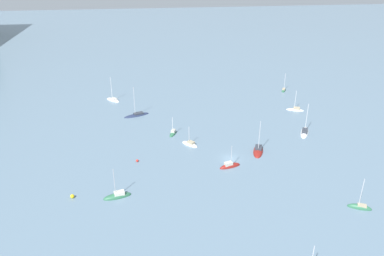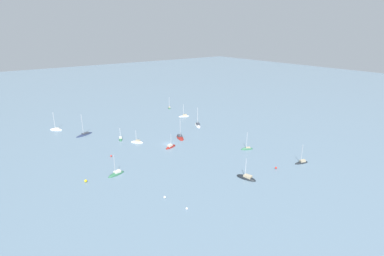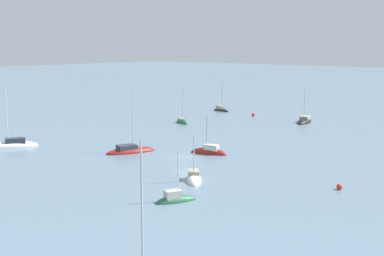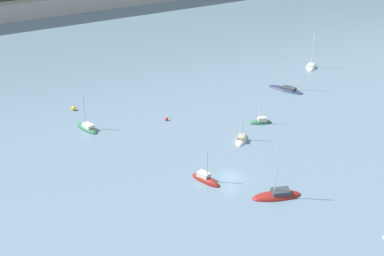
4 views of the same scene
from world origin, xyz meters
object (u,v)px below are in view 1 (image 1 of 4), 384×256
Objects in this scene: sailboat_2 at (113,100)px; mooring_buoy_3 at (72,196)px; mooring_buoy_4 at (137,161)px; sailboat_9 at (190,144)px; sailboat_11 at (258,151)px; sailboat_0 at (359,208)px; sailboat_7 at (230,166)px; sailboat_4 at (137,115)px; sailboat_10 at (173,134)px; sailboat_12 at (305,133)px; sailboat_8 at (284,90)px; sailboat_6 at (295,110)px; sailboat_5 at (118,196)px.

mooring_buoy_3 is (-59.97, 5.69, 0.35)m from sailboat_2.
mooring_buoy_4 is (-46.02, -8.54, 0.25)m from sailboat_2.
sailboat_9 is 19.03m from sailboat_11.
sailboat_7 is (20.27, 23.41, 0.04)m from sailboat_0.
mooring_buoy_3 is at bearing 51.66° from sailboat_4.
sailboat_2 is 1.58× the size of sailboat_10.
sailboat_11 is 19.54m from sailboat_12.
sailboat_12 is at bearing -162.53° from sailboat_8.
sailboat_7 is (-36.41, -23.19, 0.01)m from sailboat_4.
sailboat_8 is at bearing 173.01° from sailboat_11.
sailboat_4 is 59.81m from sailboat_8.
sailboat_6 reaches higher than sailboat_10.
mooring_buoy_3 is (-21.48, 28.97, 0.34)m from sailboat_9.
mooring_buoy_4 is at bearing 129.52° from sailboat_12.
sailboat_2 reaches higher than mooring_buoy_3.
sailboat_5 is at bearing 63.81° from sailboat_4.
sailboat_7 is 0.90× the size of sailboat_8.
sailboat_8 is (19.99, -3.30, -0.04)m from sailboat_6.
mooring_buoy_3 is (-44.67, 14.21, 0.34)m from sailboat_4.
sailboat_9 is at bearing 106.94° from sailboat_7.
sailboat_9 is at bearing -88.91° from sailboat_11.
sailboat_10 is (41.07, 35.90, 0.06)m from sailboat_0.
mooring_buoy_3 is at bearing -18.25° from sailboat_5.
sailboat_12 is (-20.34, -49.88, 0.02)m from sailboat_4.
sailboat_0 is at bearing -159.59° from sailboat_8.
sailboat_10 is (30.00, -15.08, 0.03)m from sailboat_5.
sailboat_8 is 74.67m from mooring_buoy_4.
sailboat_10 is 39.47m from sailboat_12.
sailboat_0 is 0.81× the size of sailboat_11.
sailboat_9 reaches higher than sailboat_10.
sailboat_11 reaches higher than sailboat_12.
sailboat_0 is at bearing -179.08° from sailboat_9.
sailboat_5 is at bearing 163.53° from mooring_buoy_4.
sailboat_4 is 18.92m from sailboat_10.
sailboat_6 is at bearing -156.52° from sailboat_5.
sailboat_2 reaches higher than mooring_buoy_4.
mooring_buoy_3 is (0.95, 9.82, 0.33)m from sailboat_5.
sailboat_7 is 11.68m from sailboat_11.
sailboat_12 is at bearing 137.12° from sailboat_4.
sailboat_10 is at bearing -35.23° from mooring_buoy_4.
sailboat_8 is 0.75× the size of sailboat_12.
sailboat_5 is 1.08× the size of sailboat_8.
sailboat_11 is at bearing 73.74° from sailboat_6.
sailboat_12 reaches higher than sailboat_10.
sailboat_5 is (11.06, 50.98, 0.03)m from sailboat_0.
sailboat_0 is at bearing 173.06° from sailboat_2.
sailboat_6 is 0.76× the size of sailboat_12.
sailboat_6 is (-2.82, -54.00, 0.04)m from sailboat_4.
sailboat_6 reaches higher than mooring_buoy_3.
sailboat_8 is 8.51× the size of mooring_buoy_3.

